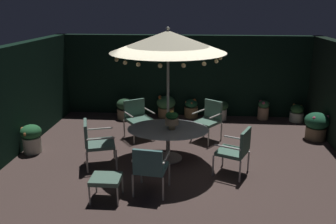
# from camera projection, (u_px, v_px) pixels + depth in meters

# --- Properties ---
(ground_plane) EXTENTS (7.95, 7.51, 0.02)m
(ground_plane) POSITION_uv_depth(u_px,v_px,m) (178.00, 162.00, 7.65)
(ground_plane) COLOR #473632
(hedge_backdrop_rear) EXTENTS (7.95, 0.30, 2.44)m
(hedge_backdrop_rear) POSITION_uv_depth(u_px,v_px,m) (185.00, 75.00, 10.72)
(hedge_backdrop_rear) COLOR black
(hedge_backdrop_rear) RESTS_ON ground_plane
(hedge_backdrop_left) EXTENTS (0.30, 7.51, 2.44)m
(hedge_backdrop_left) POSITION_uv_depth(u_px,v_px,m) (4.00, 104.00, 7.60)
(hedge_backdrop_left) COLOR black
(hedge_backdrop_left) RESTS_ON ground_plane
(patio_dining_table) EXTENTS (1.78, 1.40, 0.72)m
(patio_dining_table) POSITION_uv_depth(u_px,v_px,m) (168.00, 134.00, 7.65)
(patio_dining_table) COLOR #BBAFA4
(patio_dining_table) RESTS_ON ground_plane
(patio_umbrella) EXTENTS (2.40, 2.40, 2.88)m
(patio_umbrella) POSITION_uv_depth(u_px,v_px,m) (168.00, 42.00, 7.06)
(patio_umbrella) COLOR #B4B4A6
(patio_umbrella) RESTS_ON ground_plane
(centerpiece_planter) EXTENTS (0.29, 0.29, 0.42)m
(centerpiece_planter) POSITION_uv_depth(u_px,v_px,m) (172.00, 119.00, 7.48)
(centerpiece_planter) COLOR tan
(centerpiece_planter) RESTS_ON patio_dining_table
(patio_chair_north) EXTENTS (0.79, 0.80, 1.00)m
(patio_chair_north) POSITION_uv_depth(u_px,v_px,m) (95.00, 140.00, 7.31)
(patio_chair_north) COLOR #BAB0A7
(patio_chair_north) RESTS_ON ground_plane
(patio_chair_northeast) EXTENTS (0.65, 0.63, 0.93)m
(patio_chair_northeast) POSITION_uv_depth(u_px,v_px,m) (150.00, 166.00, 6.20)
(patio_chair_northeast) COLOR #B3AFA5
(patio_chair_northeast) RESTS_ON ground_plane
(patio_chair_east) EXTENTS (0.77, 0.76, 0.98)m
(patio_chair_east) POSITION_uv_depth(u_px,v_px,m) (237.00, 148.00, 6.92)
(patio_chair_east) COLOR #B7AFAD
(patio_chair_east) RESTS_ON ground_plane
(patio_chair_southeast) EXTENTS (0.79, 0.80, 1.00)m
(patio_chair_southeast) POSITION_uv_depth(u_px,v_px,m) (209.00, 118.00, 8.77)
(patio_chair_southeast) COLOR #BAB5AB
(patio_chair_southeast) RESTS_ON ground_plane
(patio_chair_south) EXTENTS (0.87, 0.87, 0.96)m
(patio_chair_south) POSITION_uv_depth(u_px,v_px,m) (138.00, 116.00, 8.95)
(patio_chair_south) COLOR #BAB1A5
(patio_chair_south) RESTS_ON ground_plane
(ottoman_footrest) EXTENTS (0.53, 0.47, 0.43)m
(ottoman_footrest) POSITION_uv_depth(u_px,v_px,m) (106.00, 180.00, 6.08)
(ottoman_footrest) COLOR #B5B3A8
(ottoman_footrest) RESTS_ON ground_plane
(potted_plant_right_near) EXTENTS (0.51, 0.51, 0.63)m
(potted_plant_right_near) POSITION_uv_depth(u_px,v_px,m) (125.00, 108.00, 10.49)
(potted_plant_right_near) COLOR #7B6D55
(potted_plant_right_near) RESTS_ON ground_plane
(potted_plant_back_right) EXTENTS (0.39, 0.39, 0.51)m
(potted_plant_back_right) POSITION_uv_depth(u_px,v_px,m) (297.00, 113.00, 10.25)
(potted_plant_back_right) COLOR beige
(potted_plant_back_right) RESTS_ON ground_plane
(potted_plant_left_near) EXTENTS (0.48, 0.49, 0.67)m
(potted_plant_left_near) POSITION_uv_depth(u_px,v_px,m) (31.00, 138.00, 8.05)
(potted_plant_left_near) COLOR beige
(potted_plant_left_near) RESTS_ON ground_plane
(potted_plant_right_far) EXTENTS (0.57, 0.57, 0.65)m
(potted_plant_right_far) POSITION_uv_depth(u_px,v_px,m) (166.00, 106.00, 10.66)
(potted_plant_right_far) COLOR olive
(potted_plant_right_far) RESTS_ON ground_plane
(potted_plant_back_center) EXTENTS (0.41, 0.41, 0.59)m
(potted_plant_back_center) POSITION_uv_depth(u_px,v_px,m) (221.00, 109.00, 10.37)
(potted_plant_back_center) COLOR beige
(potted_plant_back_center) RESTS_ON ground_plane
(potted_plant_left_far) EXTENTS (0.33, 0.32, 0.58)m
(potted_plant_left_far) POSITION_uv_depth(u_px,v_px,m) (263.00, 110.00, 10.43)
(potted_plant_left_far) COLOR tan
(potted_plant_left_far) RESTS_ON ground_plane
(potted_plant_front_corner) EXTENTS (0.61, 0.61, 0.70)m
(potted_plant_front_corner) POSITION_uv_depth(u_px,v_px,m) (317.00, 125.00, 8.86)
(potted_plant_front_corner) COLOR #7F694B
(potted_plant_front_corner) RESTS_ON ground_plane
(potted_plant_back_left) EXTENTS (0.41, 0.41, 0.57)m
(potted_plant_back_left) POSITION_uv_depth(u_px,v_px,m) (191.00, 108.00, 10.64)
(potted_plant_back_left) COLOR olive
(potted_plant_back_left) RESTS_ON ground_plane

